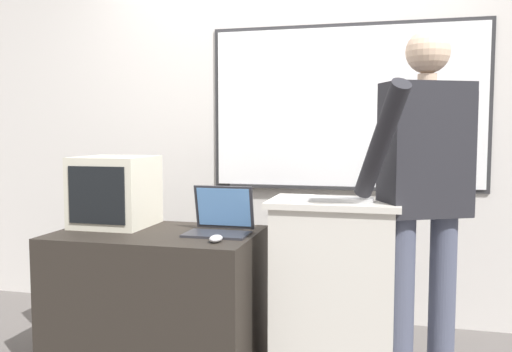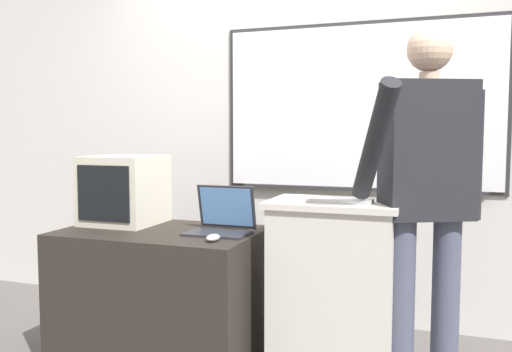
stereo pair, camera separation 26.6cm
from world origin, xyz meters
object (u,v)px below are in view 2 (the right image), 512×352
Objects in this scene: side_desk at (162,297)px; computer_mouse_by_laptop at (213,238)px; person_presenter at (426,186)px; lectern_podium at (333,292)px; laptop at (223,218)px; crt_monitor at (124,190)px; wireless_keyboard at (331,200)px.

computer_mouse_by_laptop reaches higher than side_desk.
side_desk is at bearing 155.46° from computer_mouse_by_laptop.
lectern_podium is at bearing 156.82° from person_presenter.
laptop is (0.34, 0.05, 0.44)m from side_desk.
laptop is 0.24m from computer_mouse_by_laptop.
computer_mouse_by_laptop is 0.25× the size of crt_monitor.
laptop is 3.26× the size of computer_mouse_by_laptop.
crt_monitor is at bearing 159.06° from side_desk.
lectern_podium is 0.53× the size of person_presenter.
person_presenter is 5.37× the size of laptop.
wireless_keyboard is 0.98× the size of crt_monitor.
wireless_keyboard is 3.94× the size of computer_mouse_by_laptop.
lectern_podium is 0.66m from computer_mouse_by_laptop.
side_desk is (-0.93, -0.08, -0.10)m from lectern_podium.
crt_monitor reaches higher than lectern_podium.
computer_mouse_by_laptop is at bearing 170.23° from person_presenter.
crt_monitor is (-0.64, 0.06, 0.12)m from laptop.
crt_monitor reaches higher than side_desk.
side_desk is at bearing -178.20° from wireless_keyboard.
crt_monitor is (-1.66, 0.01, -0.08)m from person_presenter.
crt_monitor reaches higher than wireless_keyboard.
crt_monitor is at bearing 157.01° from computer_mouse_by_laptop.
person_presenter reaches higher than crt_monitor.
lectern_podium is 0.70m from person_presenter.
person_presenter is at bearing 2.81° from laptop.
lectern_podium is at bearing -1.55° from crt_monitor.
wireless_keyboard reaches higher than computer_mouse_by_laptop.
person_presenter is 1.66m from crt_monitor.
person_presenter is 0.45m from wireless_keyboard.
wireless_keyboard is 0.60m from computer_mouse_by_laptop.
side_desk is 2.63× the size of crt_monitor.
person_presenter reaches higher than lectern_podium.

